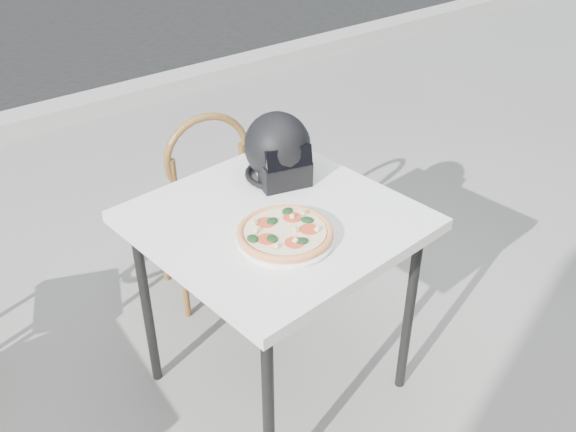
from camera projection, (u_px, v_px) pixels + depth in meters
ground at (265, 374)px, 2.68m from camera, size 80.00×80.00×0.00m
curb at (24, 121)px, 4.64m from camera, size 30.00×0.25×0.12m
cafe_table_main at (276, 233)px, 2.25m from camera, size 0.94×0.94×0.82m
plate at (285, 238)px, 2.07m from camera, size 0.40×0.40×0.02m
pizza at (285, 232)px, 2.06m from camera, size 0.42×0.42×0.04m
helmet at (278, 150)px, 2.37m from camera, size 0.31×0.31×0.26m
cafe_chair_main at (204, 199)px, 2.81m from camera, size 0.44×0.44×0.99m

